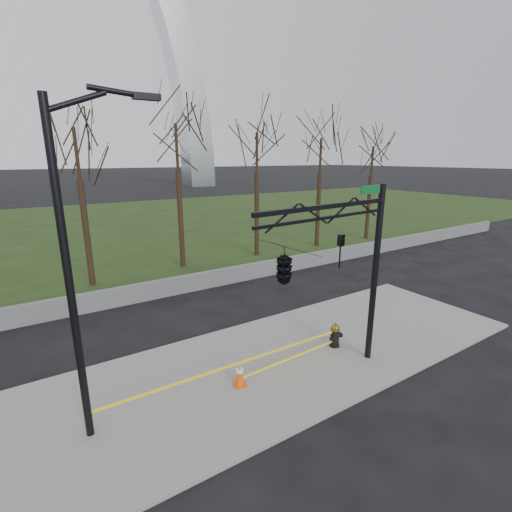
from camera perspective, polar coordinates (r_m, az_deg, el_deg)
ground at (r=13.32m, az=5.47°, el=-15.43°), size 500.00×500.00×0.00m
sidewalk at (r=13.30m, az=5.47°, el=-15.25°), size 18.00×6.00×0.10m
grass_strip at (r=40.17m, az=-21.96°, el=4.41°), size 120.00×40.00×0.06m
guardrail at (r=19.46m, az=-9.18°, el=-3.97°), size 60.00×0.30×0.90m
gateway_arch at (r=88.09m, az=-31.06°, el=30.22°), size 66.00×6.00×65.00m
tree_row at (r=21.72m, az=-18.43°, el=9.04°), size 42.38×4.00×9.47m
fire_hydrant at (r=13.83m, az=12.27°, el=-12.04°), size 0.57×0.37×0.92m
traffic_cone at (r=11.52m, az=-2.57°, el=-18.08°), size 0.45×0.45×0.71m
street_light at (r=8.91m, az=-26.19°, el=0.14°), size 2.39×0.30×8.21m
traffic_signal_mast at (r=9.72m, az=7.77°, el=-0.61°), size 5.08×2.52×6.00m
caution_tape at (r=11.88m, az=-0.15°, el=-16.25°), size 8.26×0.28×0.46m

